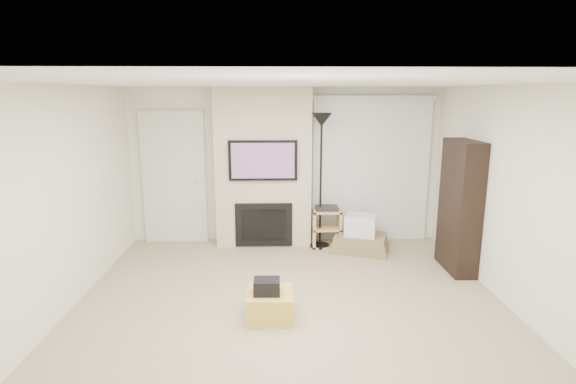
{
  "coord_description": "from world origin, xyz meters",
  "views": [
    {
      "loc": [
        -0.17,
        -4.48,
        2.4
      ],
      "look_at": [
        0.0,
        1.2,
        1.15
      ],
      "focal_mm": 28.0,
      "sensor_mm": 36.0,
      "label": 1
    }
  ],
  "objects_px": {
    "av_stand": "(326,225)",
    "box_stack": "(360,237)",
    "bookshelf": "(460,207)",
    "floor_lamp": "(321,143)",
    "ottoman": "(270,305)"
  },
  "relations": [
    {
      "from": "av_stand",
      "to": "box_stack",
      "type": "bearing_deg",
      "value": -23.76
    },
    {
      "from": "av_stand",
      "to": "bookshelf",
      "type": "xyz_separation_m",
      "value": [
        1.69,
        -1.02,
        0.55
      ]
    },
    {
      "from": "av_stand",
      "to": "bookshelf",
      "type": "bearing_deg",
      "value": -31.13
    },
    {
      "from": "floor_lamp",
      "to": "bookshelf",
      "type": "height_order",
      "value": "floor_lamp"
    },
    {
      "from": "floor_lamp",
      "to": "av_stand",
      "type": "bearing_deg",
      "value": 18.84
    },
    {
      "from": "ottoman",
      "to": "av_stand",
      "type": "distance_m",
      "value": 2.5
    },
    {
      "from": "ottoman",
      "to": "box_stack",
      "type": "xyz_separation_m",
      "value": [
        1.39,
        2.11,
        0.06
      ]
    },
    {
      "from": "bookshelf",
      "to": "ottoman",
      "type": "bearing_deg",
      "value": -152.92
    },
    {
      "from": "ottoman",
      "to": "av_stand",
      "type": "xyz_separation_m",
      "value": [
        0.88,
        2.34,
        0.2
      ]
    },
    {
      "from": "av_stand",
      "to": "box_stack",
      "type": "relative_size",
      "value": 0.66
    },
    {
      "from": "ottoman",
      "to": "bookshelf",
      "type": "bearing_deg",
      "value": 27.08
    },
    {
      "from": "floor_lamp",
      "to": "box_stack",
      "type": "relative_size",
      "value": 2.12
    },
    {
      "from": "ottoman",
      "to": "bookshelf",
      "type": "relative_size",
      "value": 0.28
    },
    {
      "from": "ottoman",
      "to": "floor_lamp",
      "type": "xyz_separation_m",
      "value": [
        0.77,
        2.3,
        1.52
      ]
    },
    {
      "from": "floor_lamp",
      "to": "bookshelf",
      "type": "xyz_separation_m",
      "value": [
        1.8,
        -0.98,
        -0.77
      ]
    }
  ]
}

